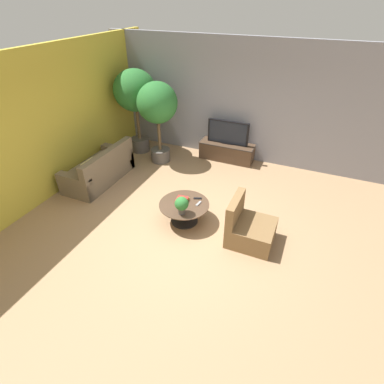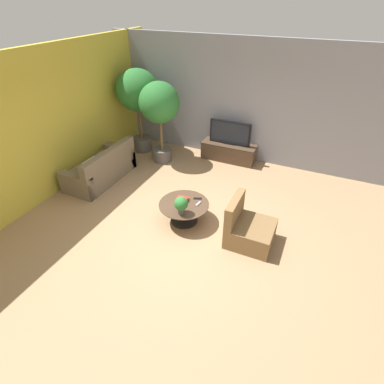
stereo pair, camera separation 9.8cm
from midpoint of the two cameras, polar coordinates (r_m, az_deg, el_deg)
name	(u,v)px [view 2 (the right image)]	position (r m, az deg, el deg)	size (l,w,h in m)	color
ground_plane	(187,225)	(5.92, -0.44, -6.26)	(24.00, 24.00, 0.00)	#9E7A56
back_wall_stone	(242,102)	(7.94, 9.91, 16.50)	(7.40, 0.12, 3.00)	gray
side_wall_left	(51,123)	(7.12, -24.84, 11.83)	(0.12, 7.40, 3.00)	gold
media_console	(229,151)	(8.16, 7.33, 7.68)	(1.45, 0.50, 0.47)	#473323
television	(230,133)	(7.94, 7.61, 11.09)	(1.08, 0.13, 0.61)	black
coffee_table	(184,209)	(5.84, -1.05, -3.25)	(0.97, 0.97, 0.42)	black
couch_by_wall	(102,169)	(7.46, -16.48, 4.22)	(0.84, 1.78, 0.84)	brown
armchair_wicker	(248,229)	(5.50, 11.08, -7.00)	(0.80, 0.76, 0.86)	brown
potted_palm_tall	(138,94)	(8.28, -9.95, 17.87)	(1.10, 1.10, 2.23)	#514C47
potted_palm_corner	(160,107)	(7.65, -5.83, 15.78)	(0.99, 0.99, 2.07)	#514C47
potted_plant_tabletop	(181,204)	(5.41, -1.58, -2.34)	(0.26, 0.26, 0.35)	#514C47
book_stack	(182,200)	(5.81, -1.42, -1.52)	(0.24, 0.29, 0.07)	gold
remote_black	(198,198)	(5.90, 1.54, -1.23)	(0.04, 0.16, 0.02)	black
remote_silver	(198,204)	(5.75, 1.70, -2.24)	(0.04, 0.16, 0.02)	gray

